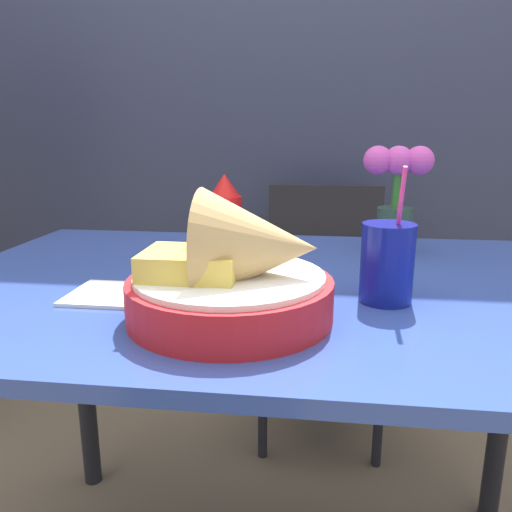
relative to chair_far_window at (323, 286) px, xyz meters
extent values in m
cube|color=#2D334C|center=(-0.11, 0.31, 0.80)|extent=(7.00, 0.06, 2.60)
cube|color=#334C9E|center=(-0.11, -0.80, 0.25)|extent=(1.26, 0.82, 0.02)
cylinder|color=black|center=(-0.67, -0.45, -0.13)|extent=(0.05, 0.05, 0.73)
cylinder|color=black|center=(0.46, -0.45, -0.13)|extent=(0.05, 0.05, 0.73)
cylinder|color=black|center=(-0.18, -0.27, -0.29)|extent=(0.03, 0.03, 0.41)
cylinder|color=black|center=(0.18, -0.27, -0.29)|extent=(0.03, 0.03, 0.41)
cylinder|color=black|center=(-0.18, 0.09, -0.29)|extent=(0.03, 0.03, 0.41)
cylinder|color=black|center=(0.18, 0.09, -0.29)|extent=(0.03, 0.03, 0.41)
cube|color=black|center=(0.00, -0.09, -0.08)|extent=(0.40, 0.40, 0.02)
cube|color=black|center=(0.00, 0.09, 0.14)|extent=(0.40, 0.03, 0.41)
cylinder|color=red|center=(-0.15, -1.00, 0.29)|extent=(0.30, 0.30, 0.06)
cylinder|color=white|center=(-0.15, -1.00, 0.32)|extent=(0.28, 0.28, 0.01)
cone|color=tan|center=(-0.11, -1.00, 0.37)|extent=(0.16, 0.16, 0.16)
cube|color=#E5C14C|center=(-0.20, -1.01, 0.34)|extent=(0.13, 0.11, 0.04)
cylinder|color=red|center=(-0.21, -0.72, 0.33)|extent=(0.07, 0.07, 0.14)
cone|color=red|center=(-0.21, -0.72, 0.43)|extent=(0.06, 0.06, 0.04)
cylinder|color=navy|center=(0.09, -0.90, 0.32)|extent=(0.08, 0.08, 0.13)
cylinder|color=black|center=(0.09, -0.90, 0.31)|extent=(0.08, 0.08, 0.10)
cylinder|color=#EA3884|center=(0.10, -0.90, 0.38)|extent=(0.01, 0.07, 0.19)
cylinder|color=#2D4738|center=(0.15, -0.55, 0.31)|extent=(0.08, 0.08, 0.10)
cylinder|color=#33722D|center=(0.15, -0.55, 0.41)|extent=(0.02, 0.02, 0.09)
sphere|color=#D14CB2|center=(0.15, -0.55, 0.47)|extent=(0.06, 0.06, 0.06)
sphere|color=#D14CB2|center=(0.10, -0.55, 0.47)|extent=(0.06, 0.06, 0.06)
sphere|color=#D14CB2|center=(0.19, -0.55, 0.47)|extent=(0.06, 0.06, 0.06)
cube|color=white|center=(-0.35, -0.93, 0.26)|extent=(0.16, 0.13, 0.01)
camera|label=1|loc=(-0.02, -1.68, 0.53)|focal=35.00mm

